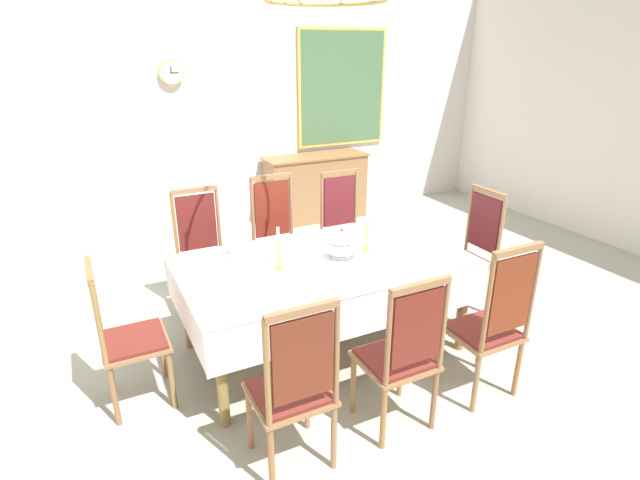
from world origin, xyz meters
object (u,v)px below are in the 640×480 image
Objects in this scene: bowl_near_left at (241,249)px; chair_south_b at (402,353)px; mounted_clock at (171,73)px; candlestick_west at (279,253)px; framed_painting at (342,88)px; candlestick_east at (367,237)px; sideboard at (316,188)px; chair_north_a at (203,254)px; spoon_primary at (225,253)px; dining_table at (324,269)px; chair_south_c at (492,322)px; chair_north_c at (344,229)px; chair_head_west at (123,334)px; spoon_secondary at (372,223)px; soup_tureen at (342,243)px; bowl_near_right at (364,225)px; chair_head_east at (471,251)px; chair_north_b at (278,239)px; chair_south_a at (294,386)px.

chair_south_b is at bearing -69.46° from bowl_near_left.
mounted_clock reaches higher than bowl_near_left.
candlestick_west is 4.00m from framed_painting.
candlestick_east reaches higher than sideboard.
spoon_primary is at bearing 95.88° from chair_north_a.
spoon_primary is (-0.64, 0.45, 0.08)m from dining_table.
chair_south_c reaches higher than chair_north_c.
chair_north_c is 1.10× the size of chair_head_west.
sideboard is at bearing 84.46° from spoon_secondary.
spoon_primary is (-0.66, 1.46, 0.23)m from chair_south_b.
chair_north_c is (0.72, 2.02, 0.02)m from chair_south_b.
framed_painting is (1.15, 2.17, 1.17)m from chair_north_c.
soup_tureen is 1.01× the size of mounted_clock.
dining_table is 7.57× the size of mounted_clock.
bowl_near_right is at bearing 14.85° from spoon_primary.
chair_north_a is 1.11m from candlestick_west.
chair_north_a is 2.81m from sideboard.
chair_head_east is (2.96, 0.00, 0.03)m from chair_head_west.
spoon_primary is (-1.01, 0.45, -0.12)m from candlestick_east.
chair_north_b is at bearing 109.30° from candlestick_east.
chair_north_c is at bearing 53.78° from dining_table.
candlestick_east is 3.63m from framed_painting.
candlestick_west reaches higher than spoon_primary.
chair_head_west is (-0.78, 1.01, -0.02)m from chair_south_a.
chair_head_west is 5.43× the size of bowl_near_left.
dining_table is at bearing -39.29° from bowl_near_left.
mounted_clock is (-0.56, 3.17, 1.11)m from soup_tureen.
mounted_clock is at bearing 100.01° from soup_tureen.
framed_painting is at bearing 48.80° from bowl_near_left.
framed_painting reaches higher than chair_south_a.
sideboard is at bearing 71.44° from candlestick_east.
framed_painting reaches higher than chair_south_b.
chair_head_east is 2.93m from sideboard.
chair_south_b is 0.70× the size of framed_painting.
chair_head_east is 3.59× the size of candlestick_east.
chair_north_b is 1.05× the size of chair_head_east.
chair_south_b is 4.74m from framed_painting.
bowl_near_right is (1.35, -0.51, 0.22)m from chair_north_a.
chair_south_b is at bearing 71.22° from sideboard.
bowl_near_left reaches higher than spoon_secondary.
bowl_near_left is at bearing -176.35° from bowl_near_right.
chair_north_a reaches higher than bowl_near_left.
sideboard reaches higher than bowl_near_right.
chair_head_west is 1.89m from candlestick_east.
chair_south_a is 4.43m from mounted_clock.
chair_north_a is 8.00× the size of bowl_near_right.
chair_south_a is at bearing -179.87° from chair_south_b.
candlestick_west is at bearing -89.25° from mounted_clock.
chair_north_a reaches higher than spoon_secondary.
candlestick_east is at bearing -119.29° from bowl_near_right.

